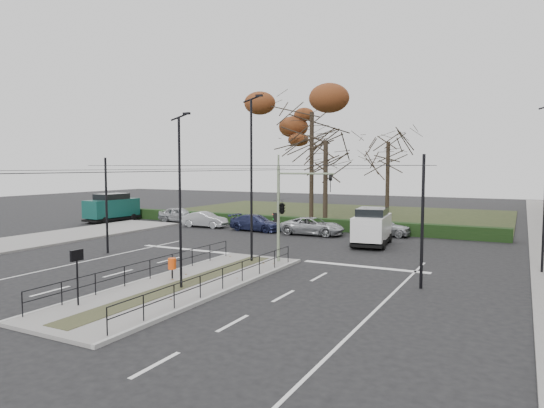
{
  "coord_description": "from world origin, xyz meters",
  "views": [
    {
      "loc": [
        13.51,
        -20.01,
        5.46
      ],
      "look_at": [
        -0.4,
        6.78,
        3.11
      ],
      "focal_mm": 32.0,
      "sensor_mm": 36.0,
      "label": 1
    }
  ],
  "objects": [
    {
      "name": "streetlamp_median_far",
      "position": [
        0.11,
        3.35,
        4.82
      ],
      "size": [
        0.77,
        0.16,
        9.21
      ],
      "color": "black",
      "rests_on": "median_island"
    },
    {
      "name": "green_van",
      "position": [
        -22.54,
        15.02,
        1.43
      ],
      "size": [
        2.41,
        5.74,
        2.77
      ],
      "color": "#0E3D37",
      "rests_on": "ground"
    },
    {
      "name": "info_panel",
      "position": [
        -1.51,
        -7.26,
        1.83
      ],
      "size": [
        0.12,
        0.56,
        2.15
      ],
      "color": "black",
      "rests_on": "median_island"
    },
    {
      "name": "parked_car_fourth",
      "position": [
        -1.26,
        15.48,
        0.7
      ],
      "size": [
        5.13,
        2.54,
        1.4
      ],
      "primitive_type": "imported",
      "rotation": [
        0.0,
        0.0,
        1.61
      ],
      "color": "#9B9EA3",
      "rests_on": "ground"
    },
    {
      "name": "bare_tree_near",
      "position": [
        -2.91,
        22.43,
        7.25
      ],
      "size": [
        5.9,
        5.9,
        10.27
      ],
      "color": "black",
      "rests_on": "park"
    },
    {
      "name": "bare_tree_center",
      "position": [
        0.17,
        33.4,
        7.56
      ],
      "size": [
        6.68,
        6.68,
        10.7
      ],
      "color": "black",
      "rests_on": "park"
    },
    {
      "name": "parked_car_third",
      "position": [
        -6.44,
        15.48,
        0.69
      ],
      "size": [
        4.86,
        2.25,
        1.37
      ],
      "primitive_type": "imported",
      "rotation": [
        0.0,
        0.0,
        1.5
      ],
      "color": "#1D2245",
      "rests_on": "ground"
    },
    {
      "name": "white_van",
      "position": [
        4.33,
        12.65,
        1.34
      ],
      "size": [
        2.67,
        5.14,
        2.59
      ],
      "color": "silver",
      "rests_on": "ground"
    },
    {
      "name": "traffic_light",
      "position": [
        1.72,
        4.08,
        3.25
      ],
      "size": [
        3.63,
        2.05,
        5.34
      ],
      "color": "gray",
      "rests_on": "median_island"
    },
    {
      "name": "parked_car_first",
      "position": [
        -16.25,
        17.6,
        0.73
      ],
      "size": [
        4.3,
        1.73,
        1.47
      ],
      "primitive_type": "imported",
      "rotation": [
        0.0,
        0.0,
        1.57
      ],
      "color": "#9B9EA3",
      "rests_on": "ground"
    },
    {
      "name": "median_island",
      "position": [
        0.0,
        -2.5,
        0.07
      ],
      "size": [
        4.4,
        15.0,
        0.14
      ],
      "primitive_type": "cube",
      "color": "slate",
      "rests_on": "ground"
    },
    {
      "name": "rust_tree",
      "position": [
        -5.83,
        26.03,
        10.95
      ],
      "size": [
        11.05,
        11.05,
        14.28
      ],
      "color": "black",
      "rests_on": "park"
    },
    {
      "name": "parked_car_fifth",
      "position": [
        3.77,
        17.44,
        0.75
      ],
      "size": [
        4.52,
        2.05,
        1.51
      ],
      "primitive_type": "imported",
      "rotation": [
        0.0,
        0.0,
        1.63
      ],
      "color": "#9B9EA3",
      "rests_on": "ground"
    },
    {
      "name": "median_railing",
      "position": [
        0.0,
        -2.6,
        0.98
      ],
      "size": [
        4.14,
        13.24,
        0.92
      ],
      "color": "black",
      "rests_on": "median_island"
    },
    {
      "name": "litter_bin",
      "position": [
        -1.15,
        -2.08,
        0.84
      ],
      "size": [
        0.38,
        0.38,
        0.97
      ],
      "color": "black",
      "rests_on": "median_island"
    },
    {
      "name": "hedge",
      "position": [
        -6.0,
        18.6,
        0.5
      ],
      "size": [
        38.0,
        1.0,
        1.0
      ],
      "primitive_type": "cube",
      "color": "black",
      "rests_on": "ground"
    },
    {
      "name": "streetlamp_median_near",
      "position": [
        0.35,
        -3.29,
        4.0
      ],
      "size": [
        0.63,
        0.13,
        7.6
      ],
      "color": "black",
      "rests_on": "median_island"
    },
    {
      "name": "park",
      "position": [
        -6.0,
        32.0,
        0.05
      ],
      "size": [
        38.0,
        26.0,
        0.1
      ],
      "primitive_type": "cube",
      "color": "black",
      "rests_on": "ground"
    },
    {
      "name": "ground",
      "position": [
        0.0,
        0.0,
        0.0
      ],
      "size": [
        140.0,
        140.0,
        0.0
      ],
      "primitive_type": "plane",
      "color": "black",
      "rests_on": "ground"
    },
    {
      "name": "parked_car_second",
      "position": [
        -11.73,
        15.54,
        0.68
      ],
      "size": [
        4.24,
        1.76,
        1.36
      ],
      "primitive_type": "imported",
      "rotation": [
        0.0,
        0.0,
        1.65
      ],
      "color": "#9B9EA3",
      "rests_on": "ground"
    },
    {
      "name": "catenary",
      "position": [
        0.0,
        1.62,
        3.42
      ],
      "size": [
        20.0,
        34.0,
        6.0
      ],
      "color": "black",
      "rests_on": "ground"
    }
  ]
}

